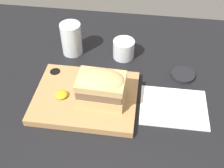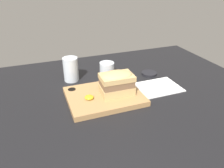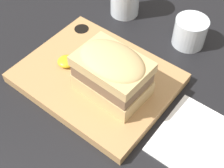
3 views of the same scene
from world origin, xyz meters
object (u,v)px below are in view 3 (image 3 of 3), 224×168
serving_board (97,78)px  napkin (212,149)px  wine_glass (190,33)px  sandwich (112,72)px

serving_board → napkin: size_ratio=1.54×
wine_glass → serving_board: bearing=-112.3°
serving_board → sandwich: size_ratio=2.23×
serving_board → napkin: bearing=0.9°
sandwich → napkin: bearing=4.7°
sandwich → napkin: size_ratio=0.69×
serving_board → wine_glass: 24.03cm
serving_board → sandwich: sandwich is taller
sandwich → wine_glass: sandwich is taller
serving_board → wine_glass: size_ratio=4.09×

